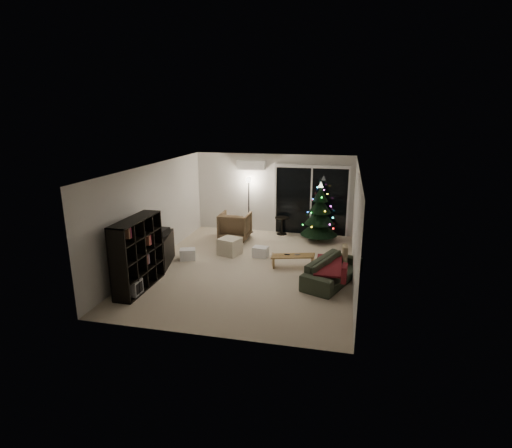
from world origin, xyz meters
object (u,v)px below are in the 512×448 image
Objects in this scene: coffee_table at (293,262)px; christmas_tree at (320,212)px; armchair at (235,226)px; sofa at (333,271)px; bookshelf at (130,253)px; media_cabinet at (161,250)px.

christmas_tree is (0.46, 2.36, 0.72)m from coffee_table.
armchair is 0.49× the size of sofa.
coffee_table is at bearing 80.03° from sofa.
coffee_table is at bearing 12.87° from bookshelf.
media_cabinet is 1.35× the size of armchair.
coffee_table is 0.59× the size of christmas_tree.
sofa is 1.18m from coffee_table.
armchair is 0.85× the size of coffee_table.
armchair is at bearing 119.90° from coffee_table.
bookshelf reaches higher than coffee_table.
bookshelf is at bearing -131.46° from christmas_tree.
sofa is at bearing -0.59° from bookshelf.
bookshelf is 1.50m from media_cabinet.
armchair is at bearing 71.54° from sofa.
bookshelf is at bearing -102.99° from media_cabinet.
bookshelf reaches higher than media_cabinet.
armchair is 0.51× the size of christmas_tree.
armchair is 2.58m from christmas_tree.
christmas_tree reaches higher than sofa.
armchair is (1.26, 3.92, -0.38)m from bookshelf.
coffee_table is (3.31, 0.46, -0.21)m from media_cabinet.
media_cabinet is at bearing 172.30° from coffee_table.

